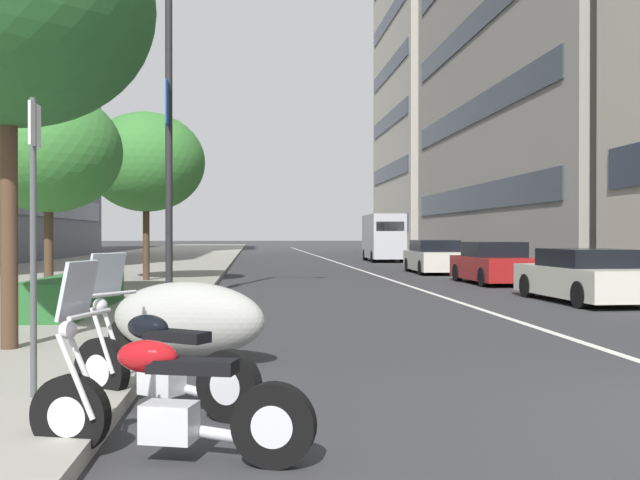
# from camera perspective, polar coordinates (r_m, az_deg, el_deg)

# --- Properties ---
(sidewalk_right_plaza) EXTENTS (160.00, 10.99, 0.15)m
(sidewalk_right_plaza) POSITION_cam_1_polar(r_m,az_deg,el_deg) (36.15, -16.02, -2.12)
(sidewalk_right_plaza) COLOR gray
(sidewalk_right_plaza) RESTS_ON ground
(lane_centre_stripe) EXTENTS (110.00, 0.16, 0.01)m
(lane_centre_stripe) POSITION_cam_1_polar(r_m,az_deg,el_deg) (40.84, 1.72, -1.91)
(lane_centre_stripe) COLOR silver
(lane_centre_stripe) RESTS_ON ground
(motorcycle_nearest_camera) EXTENTS (0.81, 2.12, 1.46)m
(motorcycle_nearest_camera) POSITION_cam_1_polar(r_m,az_deg,el_deg) (5.47, -12.38, -12.52)
(motorcycle_nearest_camera) COLOR black
(motorcycle_nearest_camera) RESTS_ON ground
(motorcycle_under_tarp) EXTENTS (1.31, 1.87, 1.48)m
(motorcycle_under_tarp) POSITION_cam_1_polar(r_m,az_deg,el_deg) (6.96, -12.76, -9.64)
(motorcycle_under_tarp) COLOR black
(motorcycle_under_tarp) RESTS_ON ground
(motorcycle_far_end_row) EXTENTS (1.54, 2.24, 1.05)m
(motorcycle_far_end_row) POSITION_cam_1_polar(r_m,az_deg,el_deg) (9.38, -10.63, -6.23)
(motorcycle_far_end_row) COLOR #9E9E99
(motorcycle_far_end_row) RESTS_ON ground
(car_approaching_light) EXTENTS (4.47, 1.92, 1.31)m
(car_approaching_light) POSITION_cam_1_polar(r_m,az_deg,el_deg) (18.72, 20.29, -2.78)
(car_approaching_light) COLOR beige
(car_approaching_light) RESTS_ON ground
(car_mid_block_traffic) EXTENTS (4.26, 1.94, 1.42)m
(car_mid_block_traffic) POSITION_cam_1_polar(r_m,az_deg,el_deg) (24.92, 13.71, -1.90)
(car_mid_block_traffic) COLOR maroon
(car_mid_block_traffic) RESTS_ON ground
(car_far_down_avenue) EXTENTS (4.71, 2.04, 1.43)m
(car_far_down_avenue) POSITION_cam_1_polar(r_m,az_deg,el_deg) (31.20, 9.08, -1.39)
(car_far_down_avenue) COLOR beige
(car_far_down_avenue) RESTS_ON ground
(delivery_van_ahead) EXTENTS (5.59, 2.16, 2.92)m
(delivery_van_ahead) POSITION_cam_1_polar(r_m,az_deg,el_deg) (44.76, 5.07, 0.27)
(delivery_van_ahead) COLOR #B7B7BC
(delivery_van_ahead) RESTS_ON ground
(parking_sign_by_curb) EXTENTS (0.32, 0.06, 2.77)m
(parking_sign_by_curb) POSITION_cam_1_polar(r_m,az_deg,el_deg) (7.13, -21.88, 1.59)
(parking_sign_by_curb) COLOR #47494C
(parking_sign_by_curb) RESTS_ON sidewalk_right_plaza
(street_lamp_with_banners) EXTENTS (1.26, 2.22, 9.41)m
(street_lamp_with_banners) POSITION_cam_1_polar(r_m,az_deg,el_deg) (18.78, -11.12, 12.65)
(street_lamp_with_banners) COLOR #232326
(street_lamp_with_banners) RESTS_ON sidewalk_right_plaza
(clipped_hedge_bed) EXTENTS (4.81, 1.10, 0.67)m
(clipped_hedge_bed) POSITION_cam_1_polar(r_m,az_deg,el_deg) (15.14, -19.02, -4.05)
(clipped_hedge_bed) COLOR #28602D
(clipped_hedge_bed) RESTS_ON sidewalk_right_plaza
(street_tree_near_plaza_corner) EXTENTS (3.82, 3.82, 6.18)m
(street_tree_near_plaza_corner) POSITION_cam_1_polar(r_m,az_deg,el_deg) (10.73, -23.60, 16.86)
(street_tree_near_plaza_corner) COLOR #473323
(street_tree_near_plaza_corner) RESTS_ON sidewalk_right_plaza
(street_tree_by_lamp_post) EXTENTS (3.51, 3.51, 5.03)m
(street_tree_by_lamp_post) POSITION_cam_1_polar(r_m,az_deg,el_deg) (18.66, -20.85, 6.62)
(street_tree_by_lamp_post) COLOR #473323
(street_tree_by_lamp_post) RESTS_ON sidewalk_right_plaza
(street_tree_far_plaza) EXTENTS (3.90, 3.90, 5.60)m
(street_tree_far_plaza) POSITION_cam_1_polar(r_m,az_deg,el_deg) (24.66, -13.71, 6.05)
(street_tree_far_plaza) COLOR #473323
(street_tree_far_plaza) RESTS_ON sidewalk_right_plaza
(office_tower_far_left_down_avenue) EXTENTS (18.81, 18.62, 35.00)m
(office_tower_far_left_down_avenue) POSITION_cam_1_polar(r_m,az_deg,el_deg) (73.92, 12.82, 12.77)
(office_tower_far_left_down_avenue) COLOR #B7B2A3
(office_tower_far_left_down_avenue) RESTS_ON ground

